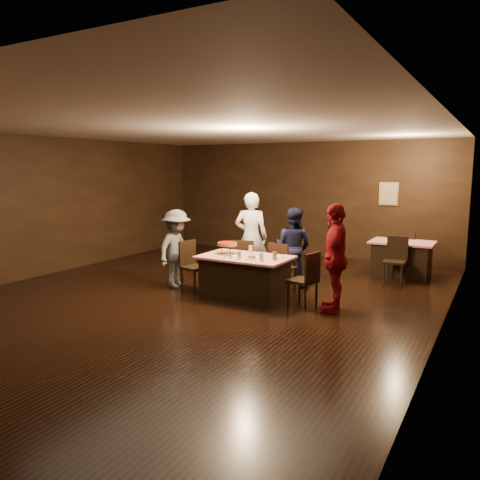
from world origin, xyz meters
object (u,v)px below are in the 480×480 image
Objects in this scene: diner_grey_knit at (176,249)px; glass_amber at (275,256)px; diner_white_jacket at (251,237)px; diner_navy_hoodie at (293,247)px; chair_end_left at (194,266)px; diner_red_shirt at (335,258)px; glass_front_right at (261,257)px; chair_far_right at (283,267)px; chair_end_right at (303,280)px; pizza_stand at (227,244)px; glass_back at (251,250)px; plate_empty at (277,257)px; main_table at (245,277)px; glass_front_left at (239,255)px; chair_far_left at (246,263)px; back_table at (402,259)px; chair_back_near at (395,260)px; chair_back_far at (407,251)px.

diner_grey_knit reaches higher than glass_amber.
diner_navy_hoodie is at bearing 166.24° from diner_white_jacket.
diner_red_shirt is at bearing -78.72° from chair_end_left.
chair_far_right is at bearing 92.86° from glass_front_right.
chair_end_right is 2.50× the size of pizza_stand.
glass_back is (0.47, -0.89, -0.08)m from diner_white_jacket.
diner_red_shirt reaches higher than glass_front_right.
diner_navy_hoodie is at bearing 98.79° from plate_empty.
glass_front_right is at bearing -19.44° from pizza_stand.
glass_front_left is at bearing -80.54° from main_table.
chair_far_right reaches higher than glass_amber.
diner_navy_hoodie is 1.07m from glass_back.
glass_amber is at bearing 129.01° from chair_far_left.
pizza_stand reaches higher than glass_back.
back_table is at bearing -51.15° from diner_grey_knit.
chair_end_right is at bearing 124.15° from diner_white_jacket.
glass_front_right is (0.07, -1.53, 0.06)m from diner_navy_hoodie.
chair_far_right is at bearing 41.19° from pizza_stand.
diner_grey_knit is 2.05m from glass_front_right.
diner_white_jacket is at bearing 113.50° from main_table.
chair_end_right is 0.62m from glass_amber.
diner_grey_knit reaches higher than main_table.
chair_back_near is 6.79× the size of glass_amber.
diner_red_shirt is 12.67× the size of glass_amber.
chair_end_left is at bearing 180.00° from main_table.
diner_navy_hoodie is 11.15× the size of glass_back.
back_table is at bearing 94.42° from chair_back_far.
diner_white_jacket is at bearing 132.04° from glass_amber.
diner_white_jacket reaches higher than plate_empty.
plate_empty is at bearing 75.96° from glass_front_right.
diner_red_shirt is at bearing 106.70° from chair_end_right.
diner_grey_knit is (-0.48, 0.07, 0.29)m from chair_end_left.
chair_far_right and chair_end_left have the same top height.
chair_end_left is at bearing 43.53° from diner_navy_hoodie.
glass_front_left is 1.00× the size of glass_front_right.
chair_end_left is 1.00× the size of chair_end_right.
plate_empty is (0.55, 0.15, 0.39)m from main_table.
plate_empty is (1.65, 0.15, 0.30)m from chair_end_left.
plate_empty reaches higher than back_table.
back_table is at bearing 64.70° from glass_amber.
diner_white_jacket is at bearing -132.11° from diner_red_shirt.
chair_back_near is 1.30m from chair_back_far.
diner_navy_hoodie reaches higher than chair_back_near.
back_table is 4.81m from diner_grey_knit.
chair_end_left is 0.56m from diner_grey_knit.
main_table is 1.71m from diner_red_shirt.
main_table is 0.87× the size of diner_white_jacket.
back_table is 0.71m from chair_back_near.
chair_end_left is at bearing -175.91° from pizza_stand.
chair_end_right is 2.69m from diner_grey_knit.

